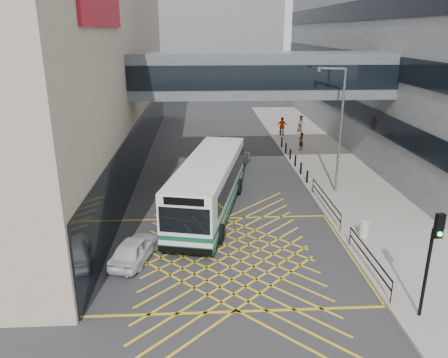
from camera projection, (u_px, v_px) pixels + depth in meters
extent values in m
plane|color=#333335|center=(229.00, 256.00, 21.33)|extent=(120.00, 120.00, 0.00)
cube|color=black|center=(143.00, 140.00, 35.49)|extent=(0.10, 41.50, 4.00)
cube|color=#AA101F|center=(102.00, 7.00, 21.09)|extent=(0.18, 9.00, 1.80)
cube|color=black|center=(333.00, 99.00, 43.34)|extent=(0.10, 43.50, 1.60)
cube|color=black|center=(336.00, 57.00, 42.05)|extent=(0.10, 43.50, 1.60)
cube|color=black|center=(340.00, 13.00, 40.76)|extent=(0.10, 43.50, 1.60)
cube|color=slate|center=(194.00, 39.00, 75.01)|extent=(28.00, 16.00, 18.00)
cube|color=#4D5257|center=(261.00, 75.00, 30.40)|extent=(20.00, 4.00, 3.00)
cube|color=black|center=(265.00, 78.00, 28.50)|extent=(19.50, 0.06, 1.60)
cube|color=black|center=(257.00, 72.00, 32.31)|extent=(19.50, 0.06, 1.60)
cube|color=gray|center=(325.00, 163.00, 35.95)|extent=(6.00, 54.00, 0.16)
cube|color=gold|center=(229.00, 256.00, 21.33)|extent=(12.00, 9.00, 0.01)
cube|color=silver|center=(209.00, 185.00, 25.77)|extent=(5.14, 11.99, 2.87)
cube|color=#0F4E37|center=(209.00, 204.00, 26.18)|extent=(5.19, 12.04, 0.36)
cube|color=#0F4E37|center=(209.00, 195.00, 25.99)|extent=(5.21, 12.05, 0.23)
cube|color=black|center=(211.00, 175.00, 26.25)|extent=(4.88, 10.55, 1.12)
cube|color=black|center=(184.00, 221.00, 20.25)|extent=(2.40, 0.61, 1.28)
cube|color=black|center=(184.00, 202.00, 19.92)|extent=(1.88, 0.48, 0.37)
cube|color=silver|center=(209.00, 161.00, 25.30)|extent=(5.09, 11.88, 0.11)
cube|color=black|center=(185.00, 250.00, 20.73)|extent=(2.62, 0.68, 0.32)
cube|color=black|center=(225.00, 174.00, 31.64)|extent=(2.62, 0.68, 0.32)
cylinder|color=black|center=(170.00, 230.00, 22.82)|extent=(0.52, 1.10, 1.06)
cylinder|color=black|center=(220.00, 234.00, 22.40)|extent=(0.52, 1.10, 1.06)
cylinder|color=black|center=(200.00, 185.00, 29.57)|extent=(0.52, 1.10, 1.06)
cylinder|color=black|center=(239.00, 187.00, 29.15)|extent=(0.52, 1.10, 1.06)
imported|color=silver|center=(134.00, 249.00, 20.70)|extent=(2.55, 4.16, 1.24)
imported|color=#232328|center=(216.00, 143.00, 39.96)|extent=(1.72, 4.37, 1.37)
imported|color=gray|center=(236.00, 157.00, 35.43)|extent=(3.07, 4.81, 1.39)
cylinder|color=black|center=(426.00, 273.00, 16.05)|extent=(0.14, 0.14, 3.62)
cube|color=black|center=(439.00, 226.00, 15.18)|extent=(0.32, 0.23, 0.91)
sphere|color=#19E533|center=(440.00, 234.00, 15.17)|extent=(0.19, 0.19, 0.17)
cylinder|color=slate|center=(340.00, 133.00, 28.13)|extent=(0.20, 0.20, 8.05)
cube|color=slate|center=(333.00, 68.00, 27.02)|extent=(1.57, 0.57, 0.10)
cylinder|color=slate|center=(319.00, 69.00, 27.23)|extent=(0.35, 0.35, 0.25)
cylinder|color=#ADA89E|center=(364.00, 229.00, 22.87)|extent=(0.49, 0.49, 0.84)
cube|color=black|center=(369.00, 252.00, 19.41)|extent=(0.05, 5.00, 0.05)
cube|color=black|center=(368.00, 260.00, 19.54)|extent=(0.05, 5.00, 0.05)
cube|color=black|center=(326.00, 195.00, 26.02)|extent=(0.05, 6.00, 0.05)
cube|color=black|center=(325.00, 202.00, 26.15)|extent=(0.05, 6.00, 0.05)
cylinder|color=black|center=(392.00, 292.00, 17.19)|extent=(0.04, 0.04, 1.00)
cylinder|color=black|center=(350.00, 236.00, 21.92)|extent=(0.04, 0.04, 1.00)
cylinder|color=black|center=(341.00, 223.00, 23.33)|extent=(0.04, 0.04, 1.00)
cylinder|color=black|center=(313.00, 186.00, 29.00)|extent=(0.04, 0.04, 1.00)
cylinder|color=black|center=(307.00, 177.00, 30.91)|extent=(0.14, 0.14, 0.90)
cylinder|color=black|center=(301.00, 168.00, 32.80)|extent=(0.14, 0.14, 0.90)
cylinder|color=black|center=(295.00, 161.00, 34.69)|extent=(0.14, 0.14, 0.90)
cylinder|color=black|center=(290.00, 154.00, 36.58)|extent=(0.14, 0.14, 0.90)
cylinder|color=black|center=(286.00, 148.00, 38.47)|extent=(0.14, 0.14, 0.90)
cylinder|color=black|center=(282.00, 142.00, 40.36)|extent=(0.14, 0.14, 0.90)
imported|color=gray|center=(301.00, 141.00, 39.31)|extent=(0.77, 0.76, 1.59)
imported|color=gray|center=(301.00, 124.00, 46.12)|extent=(1.01, 0.88, 1.78)
imported|color=gray|center=(282.00, 126.00, 44.73)|extent=(1.20, 0.74, 1.89)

